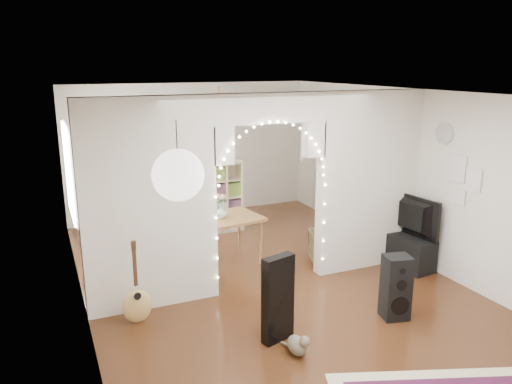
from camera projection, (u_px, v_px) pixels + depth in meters
name	position (u px, v px, depth m)	size (l,w,h in m)	color
floor	(269.00, 283.00, 7.20)	(7.50, 7.50, 0.00)	black
ceiling	(270.00, 92.00, 6.53)	(5.00, 7.50, 0.02)	white
wall_back	(191.00, 150.00, 10.19)	(5.00, 0.02, 2.70)	silver
wall_front	(494.00, 313.00, 3.54)	(5.00, 0.02, 2.70)	silver
wall_left	(78.00, 214.00, 5.89)	(0.02, 7.50, 2.70)	silver
wall_right	(413.00, 176.00, 7.84)	(0.02, 7.50, 2.70)	silver
divider_wall	(269.00, 187.00, 6.84)	(5.00, 0.20, 2.70)	silver
fairy_lights	(273.00, 180.00, 6.70)	(1.64, 0.04, 1.60)	#FFEABF
window	(69.00, 172.00, 7.46)	(0.04, 1.20, 1.40)	white
wall_clock	(445.00, 133.00, 7.11)	(0.31, 0.31, 0.03)	white
picture_frames	(462.00, 180.00, 6.91)	(0.02, 0.50, 0.70)	white
paper_lantern	(178.00, 175.00, 3.77)	(0.40, 0.40, 0.40)	white
ceiling_fan	(219.00, 104.00, 8.37)	(1.10, 1.10, 0.30)	#CE9044
guitar_case	(278.00, 299.00, 5.59)	(0.39, 0.13, 1.02)	black
acoustic_guitar	(137.00, 293.00, 6.00)	(0.38, 0.22, 0.89)	#B78D49
tabby_cat	(298.00, 345.00, 5.39)	(0.25, 0.44, 0.29)	brown
floor_speaker	(396.00, 287.00, 6.11)	(0.37, 0.34, 0.81)	black
media_console	(403.00, 250.00, 7.77)	(0.40, 1.00, 0.50)	black
tv	(406.00, 216.00, 7.63)	(1.07, 0.14, 0.62)	black
bookcase	(208.00, 198.00, 9.16)	(1.29, 0.33, 1.33)	beige
dining_table	(221.00, 223.00, 7.71)	(1.32, 0.99, 0.76)	brown
flower_vase	(221.00, 212.00, 7.67)	(0.18, 0.18, 0.19)	white
dining_chair_left	(179.00, 268.00, 7.12)	(0.51, 0.52, 0.48)	brown
dining_chair_right	(327.00, 247.00, 7.91)	(0.53, 0.55, 0.50)	brown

